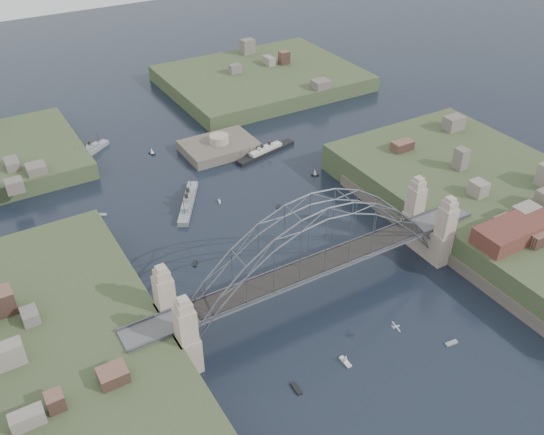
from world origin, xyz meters
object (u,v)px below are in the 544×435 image
at_px(wharf_shed, 516,230).
at_px(ocean_liner, 266,152).
at_px(fort_island, 220,152).
at_px(naval_cruiser_far, 89,152).
at_px(naval_cruiser_near, 188,202).
at_px(bridge, 317,251).

distance_m(wharf_shed, ocean_liner, 78.50).
distance_m(fort_island, naval_cruiser_far, 40.01).
bearing_deg(naval_cruiser_near, bridge, -79.31).
relative_size(fort_island, wharf_shed, 1.10).
bearing_deg(wharf_shed, naval_cruiser_far, 123.47).
distance_m(naval_cruiser_near, ocean_liner, 35.23).
distance_m(bridge, fort_island, 72.14).
bearing_deg(fort_island, wharf_shed, -69.15).
xyz_separation_m(fort_island, naval_cruiser_far, (-35.59, 18.24, 1.24)).
bearing_deg(naval_cruiser_near, naval_cruiser_far, 109.62).
height_order(fort_island, naval_cruiser_far, fort_island).
xyz_separation_m(fort_island, wharf_shed, (32.00, -84.00, 10.34)).
height_order(wharf_shed, ocean_liner, wharf_shed).
height_order(wharf_shed, naval_cruiser_near, wharf_shed).
bearing_deg(naval_cruiser_far, bridge, -75.04).
relative_size(naval_cruiser_near, naval_cruiser_far, 1.22).
bearing_deg(bridge, naval_cruiser_far, 104.96).
xyz_separation_m(wharf_shed, naval_cruiser_far, (-67.59, 102.24, -9.10)).
height_order(fort_island, naval_cruiser_near, naval_cruiser_near).
distance_m(fort_island, naval_cruiser_near, 31.12).
xyz_separation_m(bridge, naval_cruiser_far, (-23.59, 88.24, -11.42)).
relative_size(bridge, naval_cruiser_near, 4.49).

